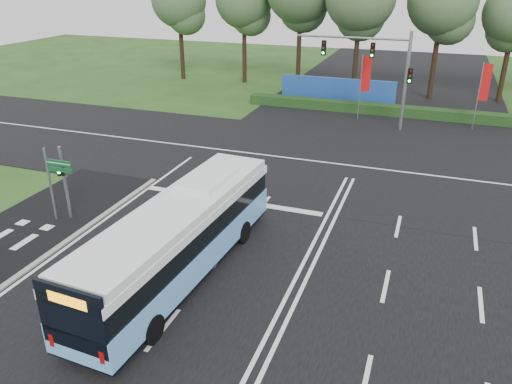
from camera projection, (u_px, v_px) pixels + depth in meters
ground at (300, 270)px, 19.66m from camera, size 120.00×120.00×0.00m
road_main at (300, 270)px, 19.66m from camera, size 20.00×120.00×0.04m
road_cross at (353, 166)px, 29.95m from camera, size 120.00×14.00×0.05m
kerb_strip at (40, 261)px, 20.19m from camera, size 0.25×18.00×0.12m
city_bus at (180, 238)px, 18.66m from camera, size 3.06×11.59×3.29m
pedestrian_signal at (64, 181)px, 22.90m from camera, size 0.34×0.42×3.61m
street_sign at (55, 176)px, 22.51m from camera, size 1.41×0.11×3.62m
banner_flag_mid at (364, 78)px, 37.85m from camera, size 0.73×0.20×5.03m
banner_flag_right at (483, 87)px, 35.49m from camera, size 0.71×0.23×4.89m
traffic_light_gantry at (381, 64)px, 35.28m from camera, size 8.41×0.28×7.00m
hedge at (379, 109)px, 40.52m from camera, size 22.00×1.20×0.80m
blue_hoarding at (337, 91)px, 43.62m from camera, size 10.00×0.30×2.20m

